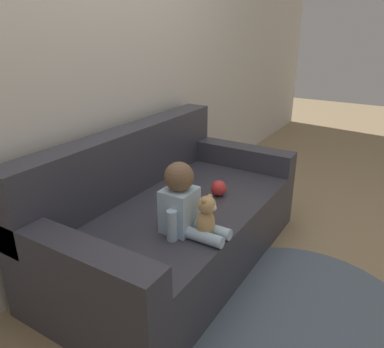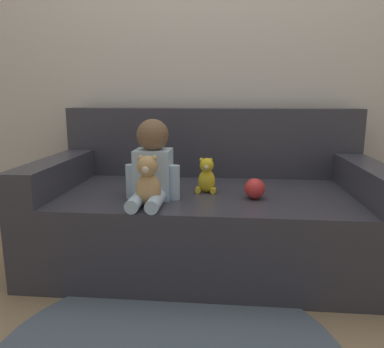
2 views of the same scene
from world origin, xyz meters
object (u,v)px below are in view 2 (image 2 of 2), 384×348
object	(u,v)px
plush_toy_side	(206,176)
toy_ball	(255,189)
couch	(208,208)
teddy_bear_brown	(148,182)
person_baby	(152,166)

from	to	relation	value
plush_toy_side	toy_ball	world-z (taller)	plush_toy_side
couch	teddy_bear_brown	size ratio (longest dim) A/B	7.55
couch	teddy_bear_brown	distance (m)	0.53
couch	plush_toy_side	xyz separation A→B (m)	(-0.00, -0.13, 0.21)
person_baby	toy_ball	size ratio (longest dim) A/B	3.82
person_baby	plush_toy_side	distance (m)	0.29
couch	teddy_bear_brown	xyz separation A→B (m)	(-0.24, -0.40, 0.24)
teddy_bear_brown	plush_toy_side	xyz separation A→B (m)	(0.24, 0.28, -0.03)
teddy_bear_brown	couch	bearing A→B (deg)	58.81
couch	toy_ball	bearing A→B (deg)	-43.19
couch	person_baby	bearing A→B (deg)	-132.89
plush_toy_side	couch	bearing A→B (deg)	88.05
teddy_bear_brown	toy_ball	bearing A→B (deg)	20.49
person_baby	teddy_bear_brown	xyz separation A→B (m)	(0.01, -0.13, -0.04)
person_baby	plush_toy_side	world-z (taller)	person_baby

